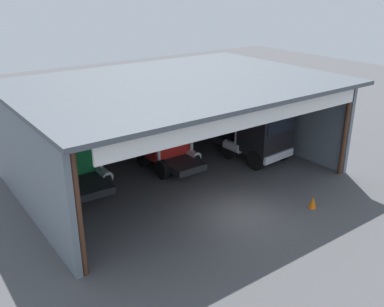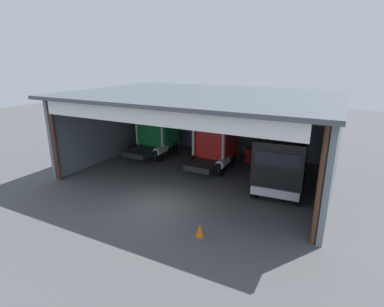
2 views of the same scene
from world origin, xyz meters
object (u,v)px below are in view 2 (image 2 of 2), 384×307
(traffic_cone, at_px, (200,230))
(truck_green_yard_outside, at_px, (156,132))
(truck_black_left_bay, at_px, (279,166))
(truck_red_center_right_bay, at_px, (215,142))
(oil_drum, at_px, (197,144))
(tool_cart, at_px, (252,155))

(traffic_cone, bearing_deg, truck_green_yard_outside, 132.46)
(truck_green_yard_outside, xyz_separation_m, truck_black_left_bay, (10.09, -3.27, -0.13))
(truck_green_yard_outside, xyz_separation_m, truck_red_center_right_bay, (5.20, -0.60, -0.06))
(truck_black_left_bay, bearing_deg, traffic_cone, 66.19)
(truck_black_left_bay, height_order, traffic_cone, truck_black_left_bay)
(oil_drum, height_order, tool_cart, tool_cart)
(tool_cart, bearing_deg, traffic_cone, -84.95)
(truck_green_yard_outside, relative_size, traffic_cone, 7.99)
(truck_red_center_right_bay, distance_m, tool_cart, 3.27)
(truck_green_yard_outside, height_order, truck_red_center_right_bay, truck_red_center_right_bay)
(oil_drum, xyz_separation_m, tool_cart, (4.99, -0.94, 0.03))
(tool_cart, bearing_deg, truck_green_yard_outside, -166.68)
(truck_green_yard_outside, relative_size, oil_drum, 4.72)
(tool_cart, distance_m, traffic_cone, 10.57)
(tool_cart, bearing_deg, oil_drum, 169.34)
(traffic_cone, bearing_deg, truck_black_left_bay, 70.16)
(oil_drum, bearing_deg, tool_cart, -10.66)
(truck_red_center_right_bay, xyz_separation_m, oil_drum, (-3.04, 3.23, -1.32))
(oil_drum, relative_size, traffic_cone, 1.69)
(truck_red_center_right_bay, height_order, oil_drum, truck_red_center_right_bay)
(truck_red_center_right_bay, bearing_deg, tool_cart, 50.10)
(truck_green_yard_outside, bearing_deg, truck_black_left_bay, -16.67)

